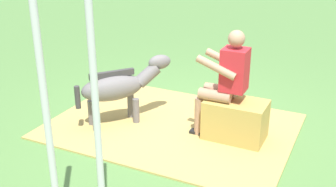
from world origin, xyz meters
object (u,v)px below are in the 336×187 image
person_seated (225,79)px  pony_standing (119,87)px  hay_bale (235,120)px  tent_pole_mid (47,117)px  tent_pole_left (96,114)px

person_seated → pony_standing: 1.41m
hay_bale → pony_standing: (1.53, 0.24, 0.28)m
person_seated → tent_pole_mid: tent_pole_mid is taller
pony_standing → person_seated: bearing=-170.0°
hay_bale → person_seated: bearing=0.3°
hay_bale → tent_pole_mid: size_ratio=0.33×
tent_pole_left → tent_pole_mid: size_ratio=1.00×
pony_standing → tent_pole_left: bearing=117.7°
tent_pole_mid → tent_pole_left: bearing=-145.7°
person_seated → hay_bale: bearing=-179.7°
person_seated → tent_pole_left: (0.39, 2.10, 0.33)m
hay_bale → tent_pole_left: bearing=75.2°
hay_bale → tent_pole_mid: (0.88, 2.32, 0.86)m
hay_bale → tent_pole_mid: 2.63m
pony_standing → tent_pole_mid: (-0.66, 2.08, 0.58)m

